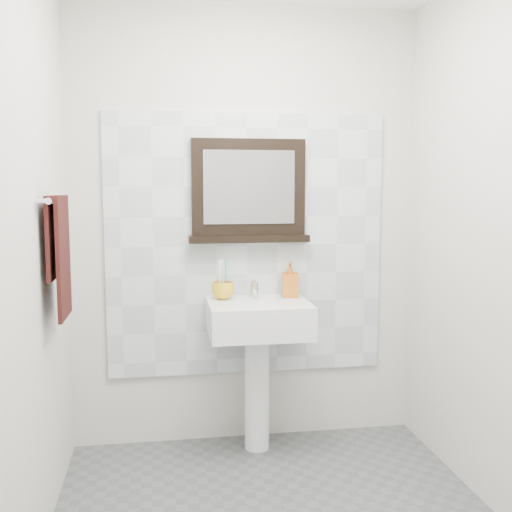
{
  "coord_description": "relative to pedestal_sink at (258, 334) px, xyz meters",
  "views": [
    {
      "loc": [
        -0.5,
        -2.31,
        1.49
      ],
      "look_at": [
        -0.03,
        0.55,
        1.15
      ],
      "focal_mm": 42.0,
      "sensor_mm": 36.0,
      "label": 1
    }
  ],
  "objects": [
    {
      "name": "back_wall",
      "position": [
        -0.03,
        0.23,
        0.57
      ],
      "size": [
        2.0,
        0.01,
        2.5
      ],
      "primitive_type": "cube",
      "color": "beige",
      "rests_on": "ground"
    },
    {
      "name": "front_wall",
      "position": [
        -0.03,
        -1.97,
        0.57
      ],
      "size": [
        2.0,
        0.01,
        2.5
      ],
      "primitive_type": "cube",
      "color": "beige",
      "rests_on": "ground"
    },
    {
      "name": "left_wall",
      "position": [
        -1.03,
        -0.87,
        0.57
      ],
      "size": [
        0.01,
        2.2,
        2.5
      ],
      "primitive_type": "cube",
      "color": "beige",
      "rests_on": "ground"
    },
    {
      "name": "splashback",
      "position": [
        -0.03,
        0.21,
        0.47
      ],
      "size": [
        1.6,
        0.02,
        1.5
      ],
      "primitive_type": "cube",
      "color": "silver",
      "rests_on": "back_wall"
    },
    {
      "name": "pedestal_sink",
      "position": [
        0.0,
        0.0,
        0.0
      ],
      "size": [
        0.55,
        0.44,
        0.96
      ],
      "color": "white",
      "rests_on": "ground"
    },
    {
      "name": "toothbrush_cup",
      "position": [
        -0.18,
        0.1,
        0.23
      ],
      "size": [
        0.15,
        0.15,
        0.1
      ],
      "primitive_type": "imported",
      "rotation": [
        0.0,
        0.0,
        0.23
      ],
      "color": "gold",
      "rests_on": "pedestal_sink"
    },
    {
      "name": "toothbrushes",
      "position": [
        -0.18,
        0.1,
        0.31
      ],
      "size": [
        0.05,
        0.04,
        0.21
      ],
      "color": "white",
      "rests_on": "toothbrush_cup"
    },
    {
      "name": "soap_dispenser",
      "position": [
        0.2,
        0.11,
        0.29
      ],
      "size": [
        0.1,
        0.1,
        0.2
      ],
      "primitive_type": "imported",
      "rotation": [
        0.0,
        0.0,
        -0.1
      ],
      "color": "#B93F15",
      "rests_on": "pedestal_sink"
    },
    {
      "name": "framed_mirror",
      "position": [
        -0.02,
        0.19,
        0.77
      ],
      "size": [
        0.69,
        0.11,
        0.58
      ],
      "color": "black",
      "rests_on": "back_wall"
    },
    {
      "name": "towel_bar",
      "position": [
        -0.98,
        -0.42,
        0.75
      ],
      "size": [
        0.07,
        0.4,
        0.03
      ],
      "color": "silver",
      "rests_on": "left_wall"
    },
    {
      "name": "hand_towel",
      "position": [
        -0.97,
        -0.42,
        0.54
      ],
      "size": [
        0.06,
        0.3,
        0.55
      ],
      "color": "black",
      "rests_on": "towel_bar"
    }
  ]
}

